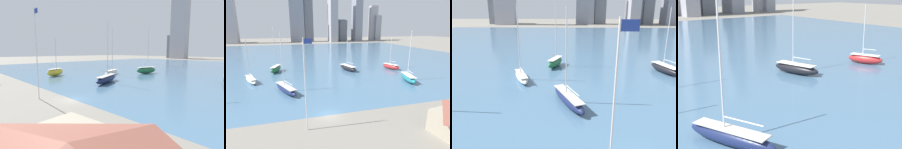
# 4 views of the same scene
# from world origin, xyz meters

# --- Properties ---
(sailboat_black) EXTENTS (5.04, 9.53, 14.16)m
(sailboat_black) POSITION_xyz_m (14.21, 30.91, 1.02)
(sailboat_black) COLOR black
(sailboat_black) RESTS_ON harbor_water
(sailboat_navy) EXTENTS (5.94, 10.34, 14.27)m
(sailboat_navy) POSITION_xyz_m (-7.30, 13.76, 0.97)
(sailboat_navy) COLOR #19234C
(sailboat_navy) RESTS_ON harbor_water
(sailboat_red) EXTENTS (4.58, 7.35, 11.96)m
(sailboat_red) POSITION_xyz_m (30.29, 28.67, 1.03)
(sailboat_red) COLOR #B72828
(sailboat_red) RESTS_ON harbor_water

